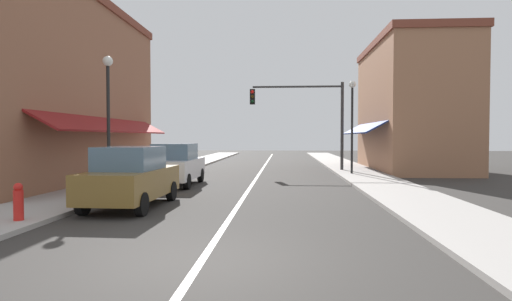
{
  "coord_description": "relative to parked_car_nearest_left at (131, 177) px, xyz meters",
  "views": [
    {
      "loc": [
        1.35,
        -6.61,
        2.05
      ],
      "look_at": [
        -0.07,
        15.16,
        1.35
      ],
      "focal_mm": 29.76,
      "sensor_mm": 36.0,
      "label": 1
    }
  ],
  "objects": [
    {
      "name": "ground_plane",
      "position": [
        3.07,
        12.58,
        -0.88
      ],
      "size": [
        80.0,
        80.0,
        0.0
      ],
      "primitive_type": "plane",
      "color": "#33302D"
    },
    {
      "name": "sidewalk_left",
      "position": [
        -2.43,
        12.58,
        -0.82
      ],
      "size": [
        2.6,
        56.0,
        0.12
      ],
      "primitive_type": "cube",
      "color": "#A39E99",
      "rests_on": "ground"
    },
    {
      "name": "sidewalk_right",
      "position": [
        8.57,
        12.58,
        -0.82
      ],
      "size": [
        2.6,
        56.0,
        0.12
      ],
      "primitive_type": "cube",
      "color": "#A39E99",
      "rests_on": "ground"
    },
    {
      "name": "lane_center_stripe",
      "position": [
        3.07,
        12.58,
        -0.88
      ],
      "size": [
        0.14,
        52.0,
        0.01
      ],
      "primitive_type": "cube",
      "color": "silver",
      "rests_on": "ground"
    },
    {
      "name": "storefront_left_block",
      "position": [
        -5.9,
        6.58,
        3.32
      ],
      "size": [
        5.67,
        14.2,
        8.39
      ],
      "color": "#8E5B42",
      "rests_on": "ground"
    },
    {
      "name": "storefront_right_block",
      "position": [
        12.2,
        14.58,
        3.05
      ],
      "size": [
        5.97,
        10.2,
        7.86
      ],
      "color": "#9E6B4C",
      "rests_on": "ground"
    },
    {
      "name": "parked_car_nearest_left",
      "position": [
        0.0,
        0.0,
        0.0
      ],
      "size": [
        1.85,
        4.13,
        1.77
      ],
      "rotation": [
        0.0,
        0.0,
        -0.02
      ],
      "color": "brown",
      "rests_on": "ground"
    },
    {
      "name": "parked_car_second_left",
      "position": [
        -0.13,
        5.6,
        0.0
      ],
      "size": [
        1.79,
        4.1,
        1.77
      ],
      "rotation": [
        0.0,
        0.0,
        0.0
      ],
      "color": "silver",
      "rests_on": "ground"
    },
    {
      "name": "traffic_signal_mast_arm",
      "position": [
        5.87,
        13.26,
        2.78
      ],
      "size": [
        5.54,
        0.5,
        5.29
      ],
      "color": "#333333",
      "rests_on": "ground"
    },
    {
      "name": "street_lamp_left_near",
      "position": [
        -1.83,
        2.77,
        2.43
      ],
      "size": [
        0.36,
        0.36,
        4.93
      ],
      "color": "black",
      "rests_on": "ground"
    },
    {
      "name": "street_lamp_right_mid",
      "position": [
        8.04,
        10.72,
        2.47
      ],
      "size": [
        0.36,
        0.36,
        5.01
      ],
      "color": "black",
      "rests_on": "ground"
    },
    {
      "name": "fire_hydrant",
      "position": [
        -1.69,
        -2.66,
        -0.33
      ],
      "size": [
        0.22,
        0.22,
        0.87
      ],
      "color": "red",
      "rests_on": "ground"
    }
  ]
}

